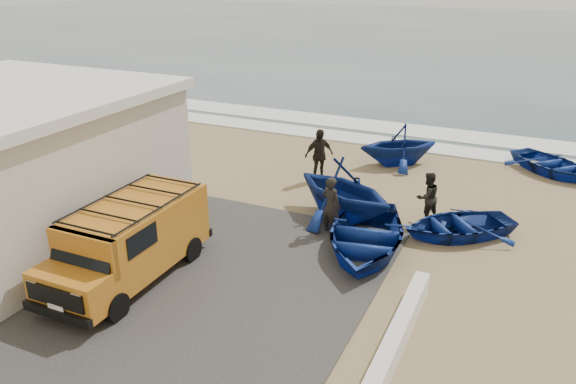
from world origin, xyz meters
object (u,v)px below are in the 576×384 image
(boat_far_right, at_px, (552,164))
(fisherman_middle, at_px, (427,197))
(van, at_px, (130,239))
(boat_mid_left, at_px, (344,189))
(boat_far_left, at_px, (399,145))
(fisherman_front, at_px, (331,205))
(parapet, at_px, (391,351))
(fisherman_back, at_px, (319,155))
(boat_near_left, at_px, (365,235))
(boat_near_right, at_px, (458,225))

(boat_far_right, bearing_deg, fisherman_middle, -165.68)
(van, height_order, fisherman_middle, van)
(boat_far_right, bearing_deg, boat_mid_left, -176.46)
(boat_far_left, distance_m, fisherman_front, 7.10)
(parapet, relative_size, fisherman_back, 2.98)
(fisherman_middle, bearing_deg, fisherman_front, -8.00)
(boat_mid_left, xyz_separation_m, fisherman_front, (0.03, -1.21, -0.09))
(van, bearing_deg, boat_near_left, 38.18)
(boat_near_right, height_order, boat_far_right, boat_far_right)
(van, bearing_deg, boat_mid_left, 57.28)
(van, distance_m, fisherman_back, 8.89)
(van, bearing_deg, boat_near_right, 39.38)
(boat_near_left, height_order, fisherman_middle, fisherman_middle)
(boat_near_right, bearing_deg, van, -88.51)
(fisherman_front, bearing_deg, boat_far_right, -106.14)
(fisherman_front, height_order, fisherman_back, fisherman_back)
(van, distance_m, fisherman_middle, 9.20)
(van, xyz_separation_m, boat_mid_left, (3.74, 5.87, -0.13))
(fisherman_front, relative_size, fisherman_back, 0.91)
(boat_far_left, height_order, fisherman_middle, boat_far_left)
(boat_near_right, xyz_separation_m, boat_mid_left, (-3.61, -0.21, 0.64))
(fisherman_back, bearing_deg, parapet, -109.99)
(boat_mid_left, height_order, fisherman_middle, boat_mid_left)
(boat_near_left, bearing_deg, boat_far_right, 52.19)
(parapet, relative_size, boat_mid_left, 1.57)
(boat_mid_left, distance_m, boat_far_left, 5.89)
(boat_mid_left, bearing_deg, boat_far_left, 21.21)
(boat_far_left, distance_m, fisherman_middle, 5.48)
(boat_mid_left, bearing_deg, boat_near_left, -120.12)
(boat_mid_left, bearing_deg, fisherman_middle, -46.79)
(boat_mid_left, height_order, fisherman_front, boat_mid_left)
(parapet, xyz_separation_m, fisherman_back, (-5.30, 9.22, 0.73))
(boat_mid_left, height_order, boat_far_left, boat_mid_left)
(boat_near_left, height_order, fisherman_front, fisherman_front)
(parapet, height_order, fisherman_back, fisherman_back)
(boat_far_right, height_order, fisherman_middle, fisherman_middle)
(van, distance_m, boat_far_left, 12.43)
(fisherman_front, distance_m, fisherman_back, 4.53)
(boat_far_left, bearing_deg, fisherman_middle, -13.75)
(fisherman_middle, bearing_deg, parapet, 48.26)
(boat_near_left, bearing_deg, van, -152.34)
(van, relative_size, boat_near_right, 1.41)
(boat_far_left, xyz_separation_m, fisherman_back, (-2.28, -3.04, 0.15))
(boat_near_left, xyz_separation_m, fisherman_back, (-3.32, 4.69, 0.54))
(parapet, distance_m, boat_near_right, 6.59)
(van, distance_m, boat_far_right, 16.53)
(fisherman_middle, relative_size, fisherman_back, 0.82)
(fisherman_middle, height_order, fisherman_back, fisherman_back)
(boat_near_right, relative_size, fisherman_middle, 2.11)
(boat_near_right, bearing_deg, fisherman_front, -106.36)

